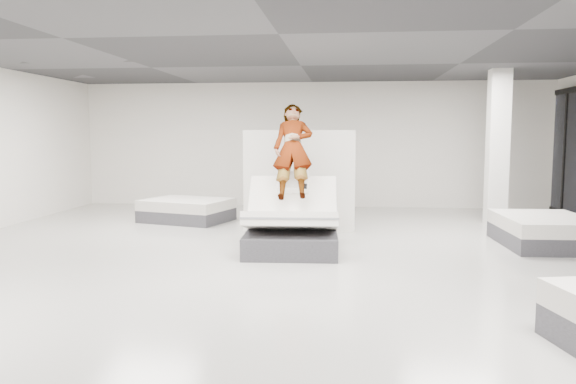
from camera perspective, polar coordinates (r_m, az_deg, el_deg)
The scene contains 8 objects.
room at distance 7.57m, azimuth -0.95°, elevation 3.73°, with size 14.00×14.04×3.20m.
hero_bed at distance 9.13m, azimuth 0.40°, elevation -3.57°, with size 1.55×2.00×1.27m.
person at distance 9.35m, azimuth 0.50°, elevation 2.23°, with size 0.66×0.44×1.82m, color slate.
remote at distance 9.02m, azimuth 1.79°, elevation 0.59°, with size 0.05×0.14×0.03m, color black.
divider_panel at distance 10.81m, azimuth 1.11°, elevation 1.11°, with size 2.15×0.10×1.96m, color white.
flat_bed_right_far at distance 10.43m, azimuth 24.57°, elevation -3.63°, with size 1.45×1.89×0.50m.
flat_bed_left_far at distance 12.34m, azimuth -10.24°, elevation -1.83°, with size 2.04×1.75×0.48m.
column at distance 12.40m, azimuth 20.51°, elevation 4.24°, with size 0.40×0.40×3.20m, color silver.
Camera 1 is at (0.93, -7.51, 1.90)m, focal length 35.00 mm.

